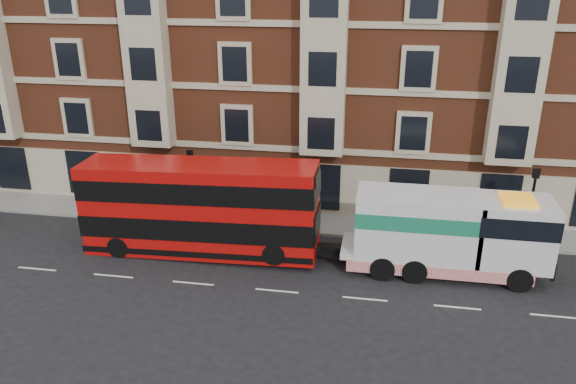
{
  "coord_description": "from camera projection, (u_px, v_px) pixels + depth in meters",
  "views": [
    {
      "loc": [
        4.24,
        -21.76,
        13.69
      ],
      "look_at": [
        -0.17,
        4.0,
        3.3
      ],
      "focal_mm": 35.0,
      "sensor_mm": 36.0,
      "label": 1
    }
  ],
  "objects": [
    {
      "name": "ground",
      "position": [
        277.0,
        291.0,
        25.66
      ],
      "size": [
        120.0,
        120.0,
        0.0
      ],
      "primitive_type": "plane",
      "color": "black",
      "rests_on": "ground"
    },
    {
      "name": "sidewalk",
      "position": [
        301.0,
        222.0,
        32.5
      ],
      "size": [
        90.0,
        3.0,
        0.15
      ],
      "primitive_type": "cube",
      "color": "slate",
      "rests_on": "ground"
    },
    {
      "name": "lamp_post_west",
      "position": [
        192.0,
        181.0,
        31.29
      ],
      "size": [
        0.35,
        0.15,
        4.35
      ],
      "color": "black",
      "rests_on": "sidewalk"
    },
    {
      "name": "victorian_terrace",
      "position": [
        328.0,
        31.0,
        35.6
      ],
      "size": [
        45.0,
        12.0,
        20.4
      ],
      "color": "brown",
      "rests_on": "ground"
    },
    {
      "name": "pedestrian",
      "position": [
        123.0,
        200.0,
        33.0
      ],
      "size": [
        0.78,
        0.73,
        1.79
      ],
      "primitive_type": "imported",
      "rotation": [
        0.0,
        0.0,
        -0.64
      ],
      "color": "#1C2939",
      "rests_on": "sidewalk"
    },
    {
      "name": "tow_truck",
      "position": [
        445.0,
        232.0,
        26.52
      ],
      "size": [
        9.56,
        2.82,
        3.98
      ],
      "color": "silver",
      "rests_on": "ground"
    },
    {
      "name": "lamp_post_east",
      "position": [
        531.0,
        203.0,
        28.47
      ],
      "size": [
        0.35,
        0.15,
        4.35
      ],
      "color": "black",
      "rests_on": "sidewalk"
    },
    {
      "name": "double_decker_bus",
      "position": [
        200.0,
        207.0,
        28.25
      ],
      "size": [
        11.93,
        2.74,
        4.83
      ],
      "color": "#B00C09",
      "rests_on": "ground"
    }
  ]
}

